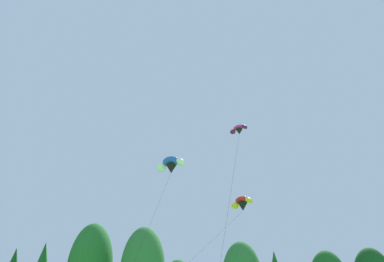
{
  "coord_description": "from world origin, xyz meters",
  "views": [
    {
      "loc": [
        3.04,
        -2.58,
        2.61
      ],
      "look_at": [
        3.0,
        20.98,
        15.33
      ],
      "focal_mm": 33.43,
      "sensor_mm": 36.0,
      "label": 1
    }
  ],
  "objects": [
    {
      "name": "parafoil_kite_far_blue_white",
      "position": [
        0.63,
        34.99,
        18.5
      ],
      "size": [
        5.57,
        11.5,
        18.34
      ],
      "color": "blue"
    },
    {
      "name": "parafoil_kite_mid_magenta",
      "position": [
        8.32,
        32.75,
        21.85
      ],
      "size": [
        5.29,
        9.97,
        20.8
      ],
      "color": "#D12893"
    },
    {
      "name": "parafoil_kite_high_red_yellow",
      "position": [
        9.14,
        39.83,
        15.49
      ],
      "size": [
        13.65,
        16.64,
        15.22
      ],
      "color": "red"
    }
  ]
}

